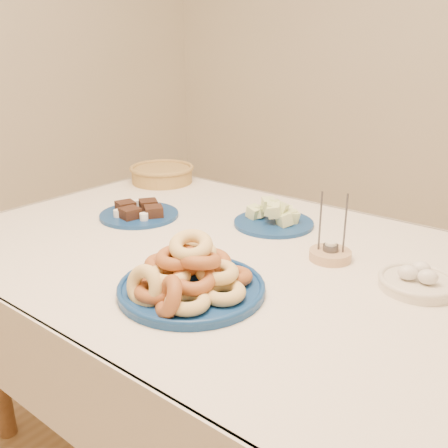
{
  "coord_description": "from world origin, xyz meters",
  "views": [
    {
      "loc": [
        0.78,
        -1.02,
        1.3
      ],
      "look_at": [
        0.0,
        -0.05,
        0.85
      ],
      "focal_mm": 40.0,
      "sensor_mm": 36.0,
      "label": 1
    }
  ],
  "objects_px": {
    "dining_table": "(235,287)",
    "donut_platter": "(189,278)",
    "wicker_basket": "(162,173)",
    "candle_holder": "(330,253)",
    "egg_bowl": "(418,281)",
    "brownie_plate": "(139,213)",
    "melon_plate": "(275,218)"
  },
  "relations": [
    {
      "from": "wicker_basket",
      "to": "dining_table",
      "type": "bearing_deg",
      "value": -30.06
    },
    {
      "from": "dining_table",
      "to": "egg_bowl",
      "type": "bearing_deg",
      "value": 12.09
    },
    {
      "from": "dining_table",
      "to": "donut_platter",
      "type": "relative_size",
      "value": 4.28
    },
    {
      "from": "brownie_plate",
      "to": "wicker_basket",
      "type": "height_order",
      "value": "wicker_basket"
    },
    {
      "from": "melon_plate",
      "to": "candle_holder",
      "type": "height_order",
      "value": "candle_holder"
    },
    {
      "from": "egg_bowl",
      "to": "brownie_plate",
      "type": "bearing_deg",
      "value": -176.19
    },
    {
      "from": "wicker_basket",
      "to": "candle_holder",
      "type": "bearing_deg",
      "value": -16.74
    },
    {
      "from": "dining_table",
      "to": "candle_holder",
      "type": "relative_size",
      "value": 9.07
    },
    {
      "from": "melon_plate",
      "to": "egg_bowl",
      "type": "bearing_deg",
      "value": -17.25
    },
    {
      "from": "dining_table",
      "to": "wicker_basket",
      "type": "bearing_deg",
      "value": 149.94
    },
    {
      "from": "wicker_basket",
      "to": "egg_bowl",
      "type": "relative_size",
      "value": 1.46
    },
    {
      "from": "donut_platter",
      "to": "melon_plate",
      "type": "xyz_separation_m",
      "value": [
        -0.1,
        0.52,
        -0.02
      ]
    },
    {
      "from": "donut_platter",
      "to": "wicker_basket",
      "type": "height_order",
      "value": "donut_platter"
    },
    {
      "from": "egg_bowl",
      "to": "donut_platter",
      "type": "bearing_deg",
      "value": -138.53
    },
    {
      "from": "melon_plate",
      "to": "candle_holder",
      "type": "distance_m",
      "value": 0.3
    },
    {
      "from": "brownie_plate",
      "to": "candle_holder",
      "type": "xyz_separation_m",
      "value": [
        0.67,
        0.08,
        0.0
      ]
    },
    {
      "from": "candle_holder",
      "to": "egg_bowl",
      "type": "bearing_deg",
      "value": -5.57
    },
    {
      "from": "dining_table",
      "to": "wicker_basket",
      "type": "relative_size",
      "value": 4.99
    },
    {
      "from": "donut_platter",
      "to": "melon_plate",
      "type": "relative_size",
      "value": 1.37
    },
    {
      "from": "melon_plate",
      "to": "brownie_plate",
      "type": "relative_size",
      "value": 0.85
    },
    {
      "from": "dining_table",
      "to": "donut_platter",
      "type": "xyz_separation_m",
      "value": [
        0.06,
        -0.26,
        0.15
      ]
    },
    {
      "from": "brownie_plate",
      "to": "melon_plate",
      "type": "bearing_deg",
      "value": 28.46
    },
    {
      "from": "dining_table",
      "to": "donut_platter",
      "type": "height_order",
      "value": "donut_platter"
    },
    {
      "from": "dining_table",
      "to": "brownie_plate",
      "type": "relative_size",
      "value": 5.0
    },
    {
      "from": "melon_plate",
      "to": "dining_table",
      "type": "bearing_deg",
      "value": -81.89
    },
    {
      "from": "donut_platter",
      "to": "brownie_plate",
      "type": "bearing_deg",
      "value": 149.23
    },
    {
      "from": "donut_platter",
      "to": "dining_table",
      "type": "bearing_deg",
      "value": 103.76
    },
    {
      "from": "donut_platter",
      "to": "melon_plate",
      "type": "distance_m",
      "value": 0.53
    },
    {
      "from": "wicker_basket",
      "to": "donut_platter",
      "type": "bearing_deg",
      "value": -41.09
    },
    {
      "from": "donut_platter",
      "to": "wicker_basket",
      "type": "relative_size",
      "value": 1.16
    },
    {
      "from": "dining_table",
      "to": "wicker_basket",
      "type": "distance_m",
      "value": 0.81
    },
    {
      "from": "donut_platter",
      "to": "wicker_basket",
      "type": "distance_m",
      "value": 1.0
    }
  ]
}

